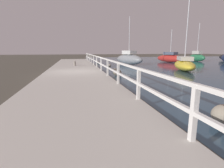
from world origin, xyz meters
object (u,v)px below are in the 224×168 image
(sailboat_red, at_px, (170,58))
(sailboat_gray, at_px, (129,59))
(mooring_bollard, at_px, (75,63))
(sailboat_green, at_px, (197,57))
(sailboat_yellow, at_px, (184,64))

(sailboat_red, relative_size, sailboat_gray, 0.90)
(mooring_bollard, xyz_separation_m, sailboat_gray, (6.82, 3.36, 0.20))
(sailboat_green, bearing_deg, sailboat_gray, -166.07)
(sailboat_gray, relative_size, sailboat_yellow, 0.92)
(sailboat_green, bearing_deg, sailboat_yellow, -134.38)
(sailboat_yellow, bearing_deg, sailboat_red, 89.27)
(mooring_bollard, distance_m, sailboat_gray, 7.61)
(mooring_bollard, relative_size, sailboat_red, 0.10)
(sailboat_gray, bearing_deg, sailboat_red, -0.64)
(mooring_bollard, height_order, sailboat_red, sailboat_red)
(mooring_bollard, distance_m, sailboat_yellow, 10.57)
(mooring_bollard, relative_size, sailboat_gray, 0.09)
(mooring_bollard, bearing_deg, sailboat_yellow, -21.58)
(mooring_bollard, bearing_deg, sailboat_gray, 26.22)
(sailboat_red, height_order, sailboat_gray, sailboat_gray)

